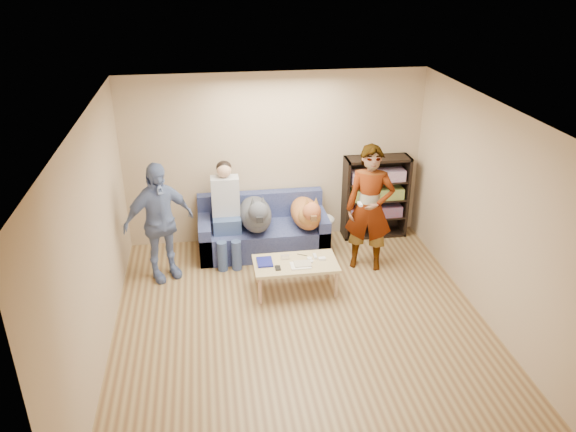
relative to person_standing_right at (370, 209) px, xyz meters
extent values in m
plane|color=brown|center=(-1.17, -1.37, -0.90)|extent=(5.00, 5.00, 0.00)
plane|color=white|center=(-1.17, -1.37, 1.70)|extent=(5.00, 5.00, 0.00)
plane|color=tan|center=(-1.17, 1.13, 0.40)|extent=(4.50, 0.00, 4.50)
plane|color=tan|center=(-1.17, -3.87, 0.40)|extent=(4.50, 0.00, 4.50)
plane|color=tan|center=(-3.42, -1.37, 0.40)|extent=(0.00, 5.00, 5.00)
plane|color=tan|center=(1.08, -1.37, 0.40)|extent=(0.00, 5.00, 5.00)
ellipsoid|color=#ACACB0|center=(-0.57, 0.57, -0.40)|extent=(0.44, 0.37, 0.15)
imported|color=gray|center=(0.00, 0.00, 0.00)|extent=(0.76, 0.63, 1.81)
imported|color=#6A80A9|center=(-2.87, 0.13, -0.07)|extent=(1.06, 0.80, 1.68)
cube|color=white|center=(-0.20, -0.20, 0.17)|extent=(0.04, 0.12, 0.03)
cube|color=navy|center=(-1.51, -0.43, -0.47)|extent=(0.20, 0.26, 0.03)
cube|color=white|center=(-1.06, -0.58, -0.48)|extent=(0.26, 0.20, 0.02)
cube|color=#C3B69C|center=(-1.03, -0.56, -0.46)|extent=(0.22, 0.17, 0.01)
cube|color=silver|center=(-1.23, -0.36, -0.46)|extent=(0.11, 0.06, 0.05)
cube|color=silver|center=(-0.83, -0.38, -0.47)|extent=(0.04, 0.13, 0.03)
cube|color=white|center=(-0.75, -0.46, -0.47)|extent=(0.09, 0.06, 0.03)
cylinder|color=white|center=(-0.91, -0.50, -0.47)|extent=(0.07, 0.07, 0.02)
cylinder|color=white|center=(-0.91, -0.42, -0.47)|extent=(0.07, 0.07, 0.02)
cylinder|color=#D4591D|center=(-1.13, -0.64, -0.48)|extent=(0.13, 0.06, 0.01)
cylinder|color=black|center=(-0.99, -0.30, -0.48)|extent=(0.13, 0.08, 0.01)
cube|color=black|center=(-1.36, -0.60, -0.48)|extent=(0.07, 0.12, 0.02)
cube|color=#515B93|center=(-1.42, 0.68, -0.69)|extent=(1.90, 0.85, 0.42)
cube|color=#515B93|center=(-1.42, 1.02, -0.28)|extent=(1.90, 0.18, 0.40)
cube|color=#515B93|center=(-2.28, 0.68, -0.61)|extent=(0.18, 0.85, 0.58)
cube|color=#515B93|center=(-0.56, 0.68, -0.61)|extent=(0.18, 0.85, 0.58)
cube|color=#415D91|center=(-1.95, 0.60, -0.37)|extent=(0.40, 0.38, 0.22)
cylinder|color=#3A5180|center=(-2.05, 0.18, -0.69)|extent=(0.14, 0.14, 0.47)
cylinder|color=#404A8D|center=(-1.85, 0.18, -0.69)|extent=(0.14, 0.14, 0.47)
cube|color=silver|center=(-1.95, 0.70, 0.02)|extent=(0.40, 0.24, 0.58)
sphere|color=tan|center=(-1.95, 0.70, 0.42)|extent=(0.21, 0.21, 0.21)
ellipsoid|color=black|center=(-1.95, 0.73, 0.45)|extent=(0.22, 0.22, 0.19)
ellipsoid|color=#474950|center=(-1.53, 0.67, -0.28)|extent=(0.47, 0.98, 0.41)
sphere|color=#53565E|center=(-1.53, 0.34, -0.18)|extent=(0.35, 0.35, 0.35)
sphere|color=#4D5058|center=(-1.53, 0.17, -0.02)|extent=(0.29, 0.29, 0.29)
cube|color=black|center=(-1.53, 0.04, -0.06)|extent=(0.09, 0.14, 0.08)
cone|color=#4E5259|center=(-1.59, 0.19, 0.13)|extent=(0.09, 0.09, 0.14)
cone|color=#50515B|center=(-1.46, 0.19, 0.13)|extent=(0.09, 0.09, 0.14)
cylinder|color=#50525B|center=(-1.53, 1.09, -0.32)|extent=(0.05, 0.32, 0.19)
ellipsoid|color=#B76938|center=(-0.78, 0.62, -0.30)|extent=(0.43, 0.89, 0.37)
sphere|color=#B76A38|center=(-0.78, 0.32, -0.21)|extent=(0.32, 0.32, 0.32)
sphere|color=#B06136|center=(-0.78, 0.16, -0.06)|extent=(0.26, 0.26, 0.26)
cube|color=brown|center=(-0.78, 0.05, -0.10)|extent=(0.08, 0.12, 0.07)
cone|color=#AB6C34|center=(-0.84, 0.19, 0.08)|extent=(0.08, 0.08, 0.12)
cone|color=#AE7535|center=(-0.72, 0.19, 0.08)|extent=(0.08, 0.08, 0.12)
cylinder|color=#BF833A|center=(-0.78, 1.01, -0.33)|extent=(0.05, 0.29, 0.17)
cube|color=#CFBC7F|center=(-1.11, -0.48, -0.50)|extent=(1.10, 0.60, 0.04)
cylinder|color=tan|center=(-1.61, -0.73, -0.71)|extent=(0.05, 0.05, 0.38)
cylinder|color=tan|center=(-0.61, -0.73, -0.71)|extent=(0.05, 0.05, 0.38)
cylinder|color=tan|center=(-1.61, -0.23, -0.71)|extent=(0.05, 0.05, 0.38)
cylinder|color=tan|center=(-0.61, -0.23, -0.71)|extent=(0.05, 0.05, 0.38)
cube|color=black|center=(-0.10, 0.95, -0.25)|extent=(0.04, 0.34, 1.30)
cube|color=black|center=(0.86, 0.95, -0.25)|extent=(0.04, 0.34, 1.30)
cube|color=black|center=(0.38, 0.95, 0.38)|extent=(1.00, 0.34, 0.04)
cube|color=black|center=(0.38, 0.95, -0.88)|extent=(1.00, 0.34, 0.04)
cube|color=black|center=(0.38, 1.11, -0.25)|extent=(1.00, 0.02, 1.30)
cube|color=black|center=(0.38, 0.95, -0.58)|extent=(0.94, 0.32, 0.03)
cube|color=black|center=(0.38, 0.95, -0.28)|extent=(0.94, 0.32, 0.02)
cube|color=black|center=(0.38, 0.95, 0.02)|extent=(0.94, 0.32, 0.02)
cube|color=#B23333|center=(0.38, 0.93, -0.49)|extent=(0.84, 0.24, 0.17)
cube|color=gold|center=(0.38, 0.93, -0.19)|extent=(0.84, 0.24, 0.17)
cube|color=#994C99|center=(0.38, 0.93, 0.11)|extent=(0.84, 0.24, 0.17)
camera|label=1|loc=(-2.17, -6.80, 3.19)|focal=35.00mm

